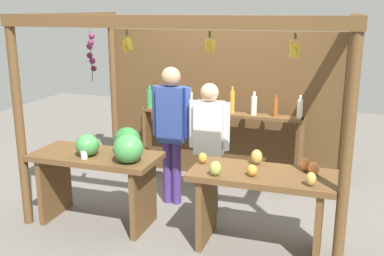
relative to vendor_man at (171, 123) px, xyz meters
The scene contains 7 objects.
ground_plane 1.07m from the vendor_man, ahead, with size 12.00×12.00×0.00m, color slate.
market_stall 0.70m from the vendor_man, 59.23° to the left, with size 3.45×2.23×2.29m.
fruit_counter_left 0.96m from the vendor_man, 121.85° to the right, with size 1.40×0.66×1.11m.
fruit_counter_right 1.51m from the vendor_man, 31.60° to the right, with size 1.40×0.64×0.96m.
bottle_shelf_unit 0.93m from the vendor_man, 65.85° to the left, with size 2.21×0.22×1.36m.
vendor_man is the anchor object (origin of this frame).
vendor_woman 0.52m from the vendor_man, 11.19° to the right, with size 0.48×0.21×1.54m.
Camera 1 is at (1.59, -4.94, 2.35)m, focal length 42.64 mm.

